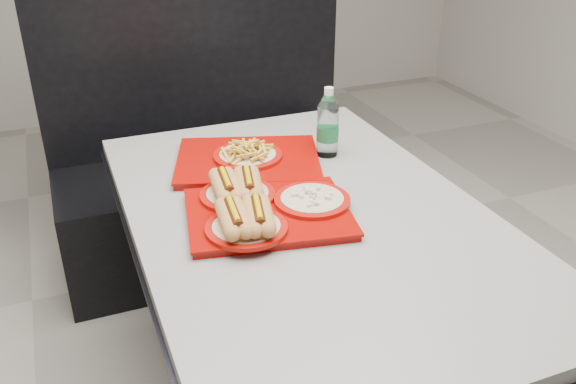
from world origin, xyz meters
name	(u,v)px	position (x,y,z in m)	size (l,w,h in m)	color
diner_table	(309,264)	(0.00, 0.00, 0.58)	(0.92, 1.42, 0.75)	black
booth_bench	(209,167)	(0.00, 1.09, 0.40)	(1.30, 0.57, 1.35)	black
tray_near	(261,207)	(-0.13, 0.02, 0.78)	(0.46, 0.40, 0.09)	#8B0803
tray_far	(248,157)	(-0.06, 0.34, 0.77)	(0.51, 0.45, 0.08)	#8B0803
water_bottle	(328,126)	(0.20, 0.32, 0.85)	(0.07, 0.07, 0.22)	silver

